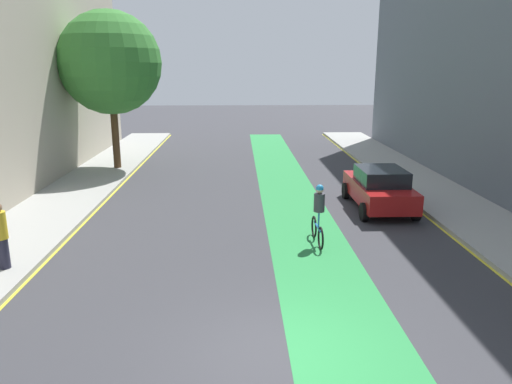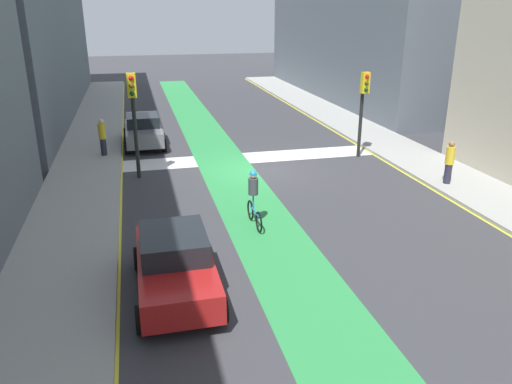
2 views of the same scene
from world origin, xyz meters
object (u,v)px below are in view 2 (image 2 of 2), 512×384
(traffic_signal_near_right, at_px, (133,106))
(pedestrian_sidewalk_left_a, at_px, (449,162))
(cyclist_in_lane, at_px, (254,197))
(car_red_right_far, at_px, (175,263))
(car_grey_right_near, at_px, (143,130))
(traffic_signal_near_left, at_px, (363,98))
(pedestrian_sidewalk_right_a, at_px, (102,137))

(traffic_signal_near_right, distance_m, pedestrian_sidewalk_left_a, 12.75)
(traffic_signal_near_right, height_order, cyclist_in_lane, traffic_signal_near_right)
(car_red_right_far, bearing_deg, car_grey_right_near, -88.83)
(car_red_right_far, bearing_deg, traffic_signal_near_right, -85.75)
(car_grey_right_near, bearing_deg, traffic_signal_near_left, 154.75)
(cyclist_in_lane, bearing_deg, car_red_right_far, 51.65)
(car_red_right_far, height_order, pedestrian_sidewalk_left_a, pedestrian_sidewalk_left_a)
(car_grey_right_near, bearing_deg, car_red_right_far, 91.17)
(traffic_signal_near_right, xyz_separation_m, car_grey_right_near, (-0.40, -5.50, -2.25))
(traffic_signal_near_right, height_order, car_red_right_far, traffic_signal_near_right)
(car_red_right_far, height_order, pedestrian_sidewalk_right_a, pedestrian_sidewalk_right_a)
(traffic_signal_near_right, distance_m, car_grey_right_near, 5.96)
(traffic_signal_near_right, height_order, traffic_signal_near_left, traffic_signal_near_right)
(pedestrian_sidewalk_left_a, bearing_deg, traffic_signal_near_left, -71.61)
(cyclist_in_lane, xyz_separation_m, pedestrian_sidewalk_left_a, (-8.38, -1.82, 0.07))
(car_red_right_far, relative_size, cyclist_in_lane, 2.27)
(traffic_signal_near_right, relative_size, car_red_right_far, 1.04)
(car_red_right_far, distance_m, pedestrian_sidewalk_left_a, 12.50)
(traffic_signal_near_left, relative_size, pedestrian_sidewalk_left_a, 2.32)
(car_grey_right_near, relative_size, pedestrian_sidewalk_right_a, 2.42)
(car_red_right_far, xyz_separation_m, pedestrian_sidewalk_left_a, (-11.25, -5.45, 0.23))
(pedestrian_sidewalk_right_a, bearing_deg, car_red_right_far, 99.80)
(traffic_signal_near_right, relative_size, cyclist_in_lane, 2.35)
(traffic_signal_near_left, distance_m, car_grey_right_near, 11.20)
(cyclist_in_lane, distance_m, pedestrian_sidewalk_left_a, 8.57)
(pedestrian_sidewalk_left_a, bearing_deg, cyclist_in_lane, 12.29)
(car_grey_right_near, height_order, pedestrian_sidewalk_right_a, pedestrian_sidewalk_right_a)
(pedestrian_sidewalk_left_a, bearing_deg, car_red_right_far, 25.86)
(pedestrian_sidewalk_right_a, height_order, pedestrian_sidewalk_left_a, pedestrian_sidewalk_right_a)
(traffic_signal_near_left, xyz_separation_m, pedestrian_sidewalk_right_a, (11.89, -2.72, -1.78))
(pedestrian_sidewalk_right_a, bearing_deg, car_grey_right_near, -134.25)
(car_red_right_far, xyz_separation_m, pedestrian_sidewalk_right_a, (2.24, -12.95, 0.24))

